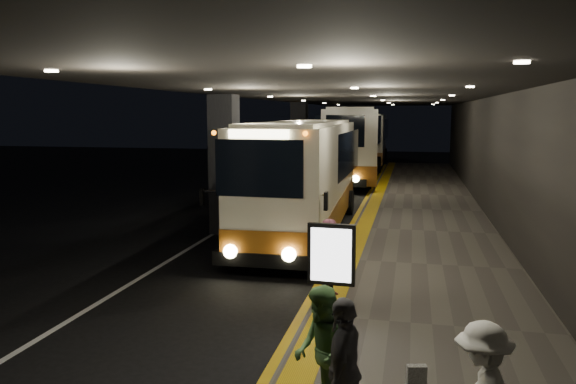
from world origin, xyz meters
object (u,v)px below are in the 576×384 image
(passenger_waiting_green, at_px, (321,353))
(passenger_waiting_grey, at_px, (344,369))
(stanchion_post, at_px, (327,288))
(coach_third, at_px, (368,141))
(bag_polka, at_px, (417,377))
(info_sign, at_px, (331,256))
(coach_second, at_px, (353,147))
(passenger_boarding, at_px, (331,258))
(coach_main, at_px, (305,181))

(passenger_waiting_green, distance_m, passenger_waiting_grey, 0.52)
(passenger_waiting_grey, xyz_separation_m, stanchion_post, (-0.78, 3.92, -0.33))
(coach_third, xyz_separation_m, passenger_waiting_green, (2.32, -36.52, -0.81))
(bag_polka, xyz_separation_m, info_sign, (-1.47, 2.13, 1.03))
(passenger_waiting_grey, relative_size, stanchion_post, 1.66)
(coach_second, distance_m, info_sign, 23.09)
(coach_second, height_order, info_sign, coach_second)
(passenger_waiting_green, xyz_separation_m, info_sign, (-0.33, 3.11, 0.38))
(coach_third, relative_size, bag_polka, 36.96)
(passenger_boarding, xyz_separation_m, passenger_waiting_green, (0.53, -4.54, 0.02))
(coach_main, distance_m, coach_third, 25.43)
(coach_third, height_order, passenger_waiting_grey, coach_third)
(coach_second, distance_m, coach_third, 10.42)
(passenger_waiting_grey, relative_size, info_sign, 0.94)
(passenger_waiting_green, relative_size, stanchion_post, 1.62)
(passenger_waiting_grey, bearing_deg, stanchion_post, -162.81)
(coach_third, height_order, stanchion_post, coach_third)
(coach_second, xyz_separation_m, passenger_waiting_green, (2.35, -26.10, -0.96))
(coach_second, height_order, stanchion_post, coach_second)
(coach_main, bearing_deg, stanchion_post, -78.26)
(bag_polka, bearing_deg, coach_second, 97.91)
(info_sign, height_order, stanchion_post, info_sign)
(passenger_boarding, height_order, passenger_waiting_green, passenger_waiting_green)
(passenger_waiting_green, bearing_deg, coach_main, 170.78)
(coach_third, distance_m, passenger_boarding, 32.05)
(passenger_boarding, relative_size, info_sign, 0.89)
(coach_main, relative_size, passenger_waiting_green, 6.91)
(bag_polka, relative_size, stanchion_post, 0.32)
(coach_main, distance_m, passenger_boarding, 6.83)
(passenger_boarding, height_order, info_sign, info_sign)
(coach_main, bearing_deg, passenger_boarding, -76.81)
(passenger_boarding, xyz_separation_m, bag_polka, (1.67, -3.56, -0.63))
(passenger_boarding, relative_size, passenger_waiting_green, 0.98)
(passenger_waiting_grey, height_order, stanchion_post, passenger_waiting_grey)
(passenger_waiting_grey, bearing_deg, coach_third, -169.92)
(bag_polka, xyz_separation_m, stanchion_post, (-1.59, 2.53, 0.34))
(passenger_waiting_green, height_order, bag_polka, passenger_waiting_green)
(coach_second, bearing_deg, passenger_boarding, -89.16)
(info_sign, bearing_deg, coach_third, 96.27)
(coach_third, bearing_deg, info_sign, -88.39)
(info_sign, bearing_deg, bag_polka, -52.55)
(passenger_boarding, xyz_separation_m, stanchion_post, (0.08, -1.03, -0.29))
(info_sign, bearing_deg, passenger_boarding, 100.84)
(bag_polka, bearing_deg, passenger_waiting_green, -139.32)
(passenger_waiting_green, bearing_deg, passenger_waiting_grey, 16.99)
(bag_polka, height_order, info_sign, info_sign)
(coach_main, xyz_separation_m, passenger_waiting_grey, (2.64, -11.50, -0.68))
(coach_main, bearing_deg, coach_third, 87.94)
(coach_main, relative_size, passenger_boarding, 7.08)
(coach_second, xyz_separation_m, passenger_waiting_grey, (2.67, -26.51, -0.94))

